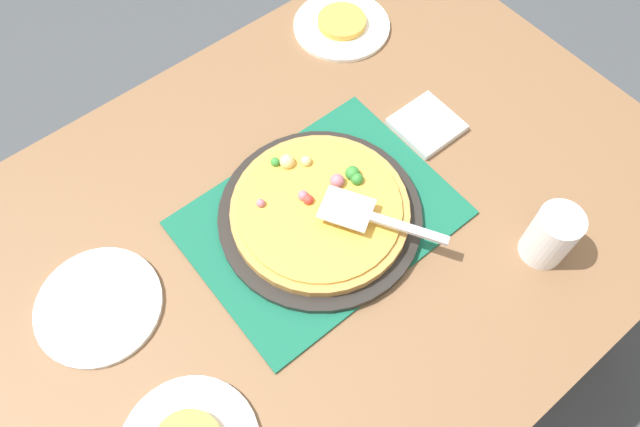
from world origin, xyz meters
TOP-DOWN VIEW (x-y plane):
  - ground_plane at (0.00, 0.00)m, footprint 8.00×8.00m
  - dining_table at (0.00, 0.00)m, footprint 1.40×1.00m
  - placemat at (0.00, 0.00)m, footprint 0.48×0.36m
  - pizza_pan at (0.00, 0.00)m, footprint 0.38×0.38m
  - pizza at (-0.00, -0.00)m, footprint 0.33×0.33m
  - plate_far_right at (-0.35, -0.36)m, footprint 0.22×0.22m
  - plate_side at (0.41, -0.11)m, footprint 0.22×0.22m
  - served_slice_right at (-0.35, -0.36)m, footprint 0.11×0.11m
  - cup_far at (-0.27, 0.30)m, footprint 0.08×0.08m
  - pizza_server at (-0.05, 0.08)m, footprint 0.15×0.22m
  - napkin_stack at (-0.30, -0.03)m, footprint 0.12×0.12m

SIDE VIEW (x-z plane):
  - ground_plane at x=0.00m, z-range 0.00..0.00m
  - dining_table at x=0.00m, z-range 0.27..1.02m
  - placemat at x=0.00m, z-range 0.75..0.76m
  - plate_far_right at x=-0.35m, z-range 0.75..0.76m
  - plate_side at x=0.41m, z-range 0.75..0.76m
  - napkin_stack at x=-0.30m, z-range 0.75..0.77m
  - pizza_pan at x=0.00m, z-range 0.76..0.77m
  - served_slice_right at x=-0.35m, z-range 0.76..0.78m
  - pizza at x=0.00m, z-range 0.76..0.81m
  - cup_far at x=-0.27m, z-range 0.75..0.87m
  - pizza_server at x=-0.05m, z-range 0.82..0.82m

